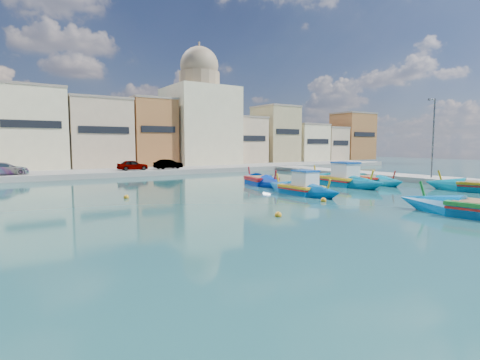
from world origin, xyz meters
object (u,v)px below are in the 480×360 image
object	(u,v)px
church_block	(200,115)
luzzu_green	(261,182)
luzzu_turquoise_cabin	(341,181)
luzzu_cyan_mid	(371,181)
luzzu_blue_cabin	(301,190)
quay_street_lamp	(433,138)

from	to	relation	value
church_block	luzzu_green	bearing A→B (deg)	-105.36
luzzu_turquoise_cabin	luzzu_green	bearing A→B (deg)	141.86
luzzu_turquoise_cabin	luzzu_green	size ratio (longest dim) A/B	1.24
church_block	luzzu_cyan_mid	xyz separation A→B (m)	(2.02, -31.30, -8.15)
luzzu_turquoise_cabin	luzzu_green	distance (m)	7.19
luzzu_blue_cabin	luzzu_cyan_mid	distance (m)	10.96
quay_street_lamp	luzzu_green	distance (m)	17.03
quay_street_lamp	luzzu_turquoise_cabin	bearing A→B (deg)	160.89
luzzu_turquoise_cabin	luzzu_blue_cabin	world-z (taller)	luzzu_turquoise_cabin
church_block	luzzu_green	size ratio (longest dim) A/B	2.27
quay_street_lamp	luzzu_blue_cabin	xyz separation A→B (m)	(-16.17, 0.55, -4.00)
luzzu_turquoise_cabin	luzzu_blue_cabin	size ratio (longest dim) A/B	1.34
luzzu_cyan_mid	church_block	bearing A→B (deg)	93.70
quay_street_lamp	luzzu_green	bearing A→B (deg)	152.74
church_block	luzzu_blue_cabin	bearing A→B (deg)	-104.62
luzzu_green	luzzu_cyan_mid	bearing A→B (deg)	-27.71
church_block	luzzu_turquoise_cabin	bearing A→B (deg)	-92.97
church_block	luzzu_green	distance (m)	28.58
luzzu_turquoise_cabin	luzzu_green	world-z (taller)	luzzu_turquoise_cabin
quay_street_lamp	luzzu_turquoise_cabin	world-z (taller)	quay_street_lamp
luzzu_turquoise_cabin	luzzu_cyan_mid	size ratio (longest dim) A/B	1.23
quay_street_lamp	luzzu_green	size ratio (longest dim) A/B	0.95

